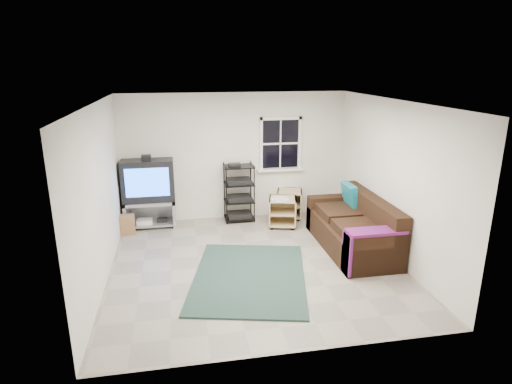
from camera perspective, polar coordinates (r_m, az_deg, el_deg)
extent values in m
plane|color=gray|center=(7.09, -0.16, -9.52)|extent=(4.60, 4.60, 0.00)
plane|color=white|center=(6.38, -0.17, 11.90)|extent=(4.60, 4.60, 0.00)
plane|color=white|center=(8.83, -2.83, 4.70)|extent=(4.60, 0.00, 4.60)
plane|color=white|center=(4.51, 5.08, -7.40)|extent=(4.60, 0.00, 4.60)
plane|color=white|center=(6.63, -20.13, -0.42)|extent=(0.00, 4.60, 4.60)
plane|color=white|center=(7.37, 17.72, 1.49)|extent=(0.00, 4.60, 4.60)
cube|color=black|center=(8.94, 3.24, 6.48)|extent=(0.80, 0.01, 1.02)
cube|color=white|center=(8.84, 3.33, 9.78)|extent=(0.88, 0.06, 0.06)
cube|color=white|center=(9.02, 3.24, 3.00)|extent=(0.98, 0.14, 0.05)
cube|color=white|center=(8.83, 0.67, 6.38)|extent=(0.06, 0.06, 1.10)
cube|color=white|center=(9.02, 5.82, 6.52)|extent=(0.06, 0.06, 1.10)
cube|color=white|center=(8.92, 3.27, 6.46)|extent=(0.78, 0.04, 0.04)
cube|color=gray|center=(8.71, -14.00, -1.28)|extent=(1.00, 0.50, 0.06)
cube|color=gray|center=(8.83, -16.93, -2.94)|extent=(0.06, 0.50, 0.55)
cube|color=gray|center=(8.76, -10.84, -2.64)|extent=(0.06, 0.50, 0.55)
cube|color=gray|center=(8.85, -13.80, -4.04)|extent=(0.88, 0.46, 0.04)
cube|color=gray|center=(9.00, -13.82, -2.31)|extent=(1.00, 0.04, 0.55)
cube|color=silver|center=(8.81, -14.62, -3.81)|extent=(0.30, 0.24, 0.08)
cube|color=black|center=(8.82, -12.40, -3.67)|extent=(0.20, 0.18, 0.06)
cube|color=black|center=(8.59, -14.21, 1.50)|extent=(1.00, 0.42, 0.82)
cube|color=blue|center=(8.37, -14.30, 1.23)|extent=(0.82, 0.01, 0.56)
cube|color=black|center=(8.48, -14.43, 4.49)|extent=(0.18, 0.13, 0.10)
cylinder|color=black|center=(8.56, -3.95, -0.53)|extent=(0.02, 0.02, 1.21)
cylinder|color=black|center=(8.63, -0.24, -0.33)|extent=(0.02, 0.02, 1.21)
cylinder|color=black|center=(8.93, -4.25, 0.21)|extent=(0.02, 0.02, 1.21)
cylinder|color=black|center=(9.01, -0.68, 0.40)|extent=(0.02, 0.02, 1.21)
cube|color=black|center=(8.95, -2.24, -3.42)|extent=(0.60, 0.44, 0.02)
cube|color=black|center=(8.93, -2.24, -3.05)|extent=(0.47, 0.35, 0.10)
cube|color=black|center=(8.83, -2.26, -1.19)|extent=(0.60, 0.44, 0.02)
cube|color=black|center=(8.81, -2.27, -0.82)|extent=(0.47, 0.35, 0.10)
cube|color=black|center=(8.73, -2.29, 1.09)|extent=(0.60, 0.44, 0.02)
cube|color=black|center=(8.71, -2.30, 1.48)|extent=(0.47, 0.35, 0.10)
cube|color=black|center=(8.64, -2.32, 3.43)|extent=(0.60, 0.44, 0.02)
cube|color=#D3B282|center=(8.96, 4.51, 0.11)|extent=(0.62, 0.62, 0.02)
cube|color=#D3B282|center=(9.12, 4.44, -3.02)|extent=(0.62, 0.62, 0.02)
cube|color=#D3B282|center=(9.04, 2.95, -1.43)|extent=(0.16, 0.49, 0.54)
cube|color=#D3B282|center=(9.04, 5.99, -1.51)|extent=(0.16, 0.49, 0.54)
cube|color=#D3B282|center=(9.27, 4.51, -1.01)|extent=(0.45, 0.15, 0.54)
cube|color=#D3B282|center=(9.04, 4.47, -1.60)|extent=(0.57, 0.59, 0.02)
cylinder|color=black|center=(8.95, 3.11, -3.64)|extent=(0.05, 0.05, 0.05)
cylinder|color=black|center=(9.32, 5.70, -2.85)|extent=(0.05, 0.05, 0.05)
cube|color=#D3B282|center=(8.48, 3.58, -0.92)|extent=(0.64, 0.64, 0.02)
cube|color=#D3B282|center=(8.64, 3.52, -4.11)|extent=(0.64, 0.64, 0.02)
cube|color=#D3B282|center=(8.56, 1.86, -2.50)|extent=(0.15, 0.52, 0.53)
cube|color=#D3B282|center=(8.56, 5.24, -2.56)|extent=(0.15, 0.52, 0.53)
cube|color=#D3B282|center=(8.79, 3.55, -1.99)|extent=(0.47, 0.14, 0.53)
cube|color=#D3B282|center=(8.56, 3.55, -2.67)|extent=(0.59, 0.60, 0.02)
cylinder|color=black|center=(8.46, 2.10, -4.84)|extent=(0.06, 0.06, 0.06)
cylinder|color=black|center=(8.86, 4.87, -3.89)|extent=(0.06, 0.06, 0.06)
cylinder|color=silver|center=(8.36, 3.21, -0.98)|extent=(0.37, 0.37, 0.03)
cube|color=black|center=(7.76, 12.54, -5.72)|extent=(0.98, 2.18, 0.46)
cube|color=black|center=(7.74, 15.20, -2.30)|extent=(0.26, 2.18, 0.47)
cube|color=black|center=(8.55, 10.14, -2.66)|extent=(0.98, 0.26, 0.67)
cube|color=black|center=(6.92, 15.64, -7.81)|extent=(0.98, 0.26, 0.67)
cube|color=black|center=(7.25, 13.36, -4.86)|extent=(0.65, 0.78, 0.14)
cube|color=black|center=(8.00, 10.91, -2.63)|extent=(0.65, 0.78, 0.14)
cube|color=teal|center=(8.16, 12.45, -0.43)|extent=(0.22, 0.52, 0.45)
cube|color=#0D1A94|center=(6.77, 15.71, -5.06)|extent=(0.90, 0.33, 0.04)
cube|color=#0D1A94|center=(6.73, 12.03, -8.06)|extent=(0.04, 0.33, 0.63)
cube|color=black|center=(6.67, -0.89, -11.20)|extent=(2.15, 2.62, 0.03)
cube|color=olive|center=(8.54, -16.74, -4.19)|extent=(0.28, 0.20, 0.39)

